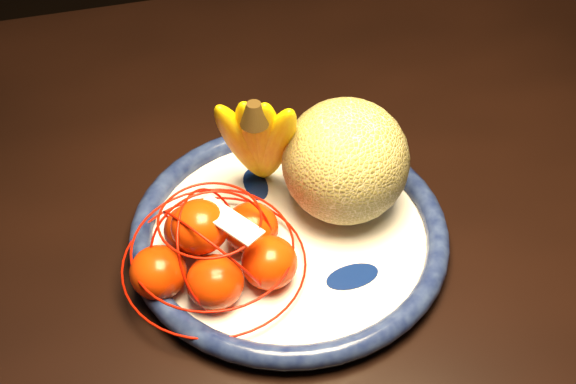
{
  "coord_description": "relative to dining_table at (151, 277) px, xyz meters",
  "views": [
    {
      "loc": [
        0.04,
        -0.69,
        1.47
      ],
      "look_at": [
        0.12,
        -0.09,
        0.87
      ],
      "focal_mm": 50.0,
      "sensor_mm": 36.0,
      "label": 1
    }
  ],
  "objects": [
    {
      "name": "mandarin_bag",
      "position": [
        0.08,
        -0.08,
        0.13
      ],
      "size": [
        0.22,
        0.22,
        0.12
      ],
      "rotation": [
        0.0,
        0.0,
        -0.15
      ],
      "color": "#F6360A",
      "rests_on": "fruit_bowl"
    },
    {
      "name": "cantaloupe",
      "position": [
        0.23,
        -0.01,
        0.17
      ],
      "size": [
        0.14,
        0.14,
        0.14
      ],
      "primitive_type": "sphere",
      "color": "olive",
      "rests_on": "fruit_bowl"
    },
    {
      "name": "price_tag",
      "position": [
        0.1,
        -0.09,
        0.18
      ],
      "size": [
        0.07,
        0.07,
        0.01
      ],
      "primitive_type": "cube",
      "rotation": [
        -0.14,
        0.1,
        -0.77
      ],
      "color": "white",
      "rests_on": "mandarin_bag"
    },
    {
      "name": "fruit_bowl",
      "position": [
        0.16,
        -0.04,
        0.1
      ],
      "size": [
        0.35,
        0.35,
        0.03
      ],
      "rotation": [
        0.0,
        0.0,
        -0.37
      ],
      "color": "white",
      "rests_on": "dining_table"
    },
    {
      "name": "banana_bunch",
      "position": [
        0.14,
        0.03,
        0.19
      ],
      "size": [
        0.11,
        0.11,
        0.17
      ],
      "rotation": [
        0.0,
        0.0,
        -0.21
      ],
      "color": "yellow",
      "rests_on": "fruit_bowl"
    },
    {
      "name": "dining_table",
      "position": [
        0.0,
        0.0,
        0.0
      ],
      "size": [
        1.72,
        1.17,
        0.8
      ],
      "rotation": [
        0.0,
        0.0,
        0.14
      ],
      "color": "black",
      "rests_on": "ground"
    }
  ]
}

